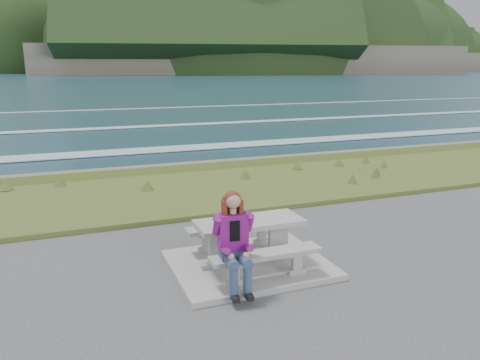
% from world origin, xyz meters
% --- Properties ---
extents(concrete_slab, '(2.60, 2.10, 0.10)m').
position_xyz_m(concrete_slab, '(0.00, 0.00, 0.05)').
color(concrete_slab, '#A9A9A4').
rests_on(concrete_slab, ground).
extents(picnic_table, '(1.80, 0.75, 0.75)m').
position_xyz_m(picnic_table, '(0.00, 0.00, 0.68)').
color(picnic_table, '#A9A9A4').
rests_on(picnic_table, concrete_slab).
extents(bench_landward, '(1.80, 0.35, 0.45)m').
position_xyz_m(bench_landward, '(0.00, -0.70, 0.45)').
color(bench_landward, '#A9A9A4').
rests_on(bench_landward, concrete_slab).
extents(bench_seaward, '(1.80, 0.35, 0.45)m').
position_xyz_m(bench_seaward, '(0.00, 0.70, 0.45)').
color(bench_seaward, '#A9A9A4').
rests_on(bench_seaward, concrete_slab).
extents(grass_verge, '(160.00, 4.50, 0.22)m').
position_xyz_m(grass_verge, '(0.00, 5.00, 0.00)').
color(grass_verge, '#445921').
rests_on(grass_verge, ground).
extents(shore_drop, '(160.00, 0.80, 2.20)m').
position_xyz_m(shore_drop, '(0.00, 7.90, 0.00)').
color(shore_drop, brown).
rests_on(shore_drop, ground).
extents(ocean, '(1600.00, 1600.00, 0.09)m').
position_xyz_m(ocean, '(0.00, 25.09, -1.74)').
color(ocean, '#1D4154').
rests_on(ocean, ground).
extents(headland_range, '(729.83, 363.95, 192.59)m').
position_xyz_m(headland_range, '(190.37, 398.36, 9.92)').
color(headland_range, brown).
rests_on(headland_range, ground).
extents(seated_woman, '(0.48, 0.78, 1.48)m').
position_xyz_m(seated_woman, '(-0.56, -0.84, 0.64)').
color(seated_woman, navy).
rests_on(seated_woman, concrete_slab).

